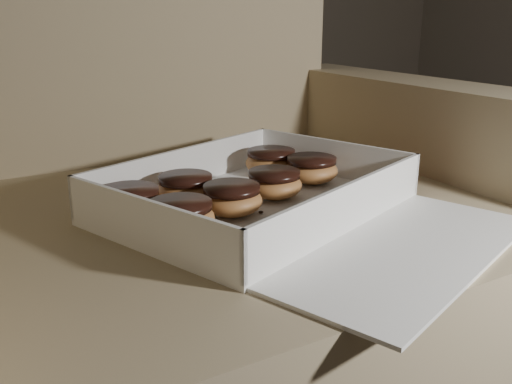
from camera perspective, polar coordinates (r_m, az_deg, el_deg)
The scene contains 12 objects.
armchair at distance 0.98m, azimuth -4.71°, elevation -7.53°, with size 0.99×0.84×1.04m.
bakery_box at distance 0.80m, azimuth 2.56°, elevation -1.50°, with size 0.55×0.59×0.07m.
donut_a at distance 0.94m, azimuth 5.57°, elevation 2.31°, with size 0.09×0.09×0.04m.
donut_b at distance 0.72m, azimuth -7.56°, elevation -2.47°, with size 0.09×0.09×0.04m.
donut_c at distance 0.98m, azimuth 1.52°, elevation 3.08°, with size 0.09×0.09×0.04m.
donut_d at distance 0.84m, azimuth -7.05°, elevation 0.39°, with size 0.08×0.08×0.04m.
donut_e at distance 0.79m, azimuth -12.57°, elevation -1.05°, with size 0.09×0.09×0.04m.
donut_f at distance 0.79m, azimuth -2.44°, elevation -0.67°, with size 0.08×0.08×0.04m.
donut_g at distance 0.86m, azimuth 1.83°, elevation 0.89°, with size 0.08×0.08×0.04m.
crumb_a at distance 0.81m, azimuth 4.36°, elevation -1.56°, with size 0.01×0.01×0.00m, color black.
crumb_b at distance 0.79m, azimuth 0.49°, elevation -2.02°, with size 0.01×0.01×0.00m, color black.
crumb_c at distance 0.70m, azimuth 0.25°, elevation -4.93°, with size 0.01×0.01×0.00m, color black.
Camera 1 is at (-0.67, -0.33, 0.74)m, focal length 40.00 mm.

